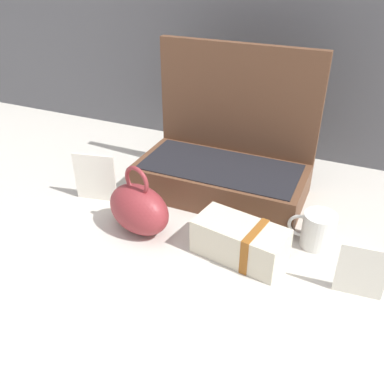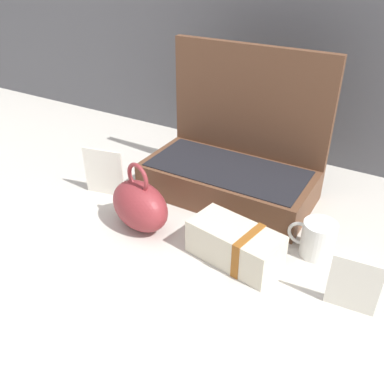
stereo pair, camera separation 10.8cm
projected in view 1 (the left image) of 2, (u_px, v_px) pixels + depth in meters
ground_plane at (193, 225)px, 1.16m from camera, size 6.00×6.00×0.00m
open_suitcase at (225, 161)px, 1.27m from camera, size 0.50×0.27×0.43m
teal_pouch_handbag at (139, 209)px, 1.10m from camera, size 0.21×0.16×0.19m
cream_toiletry_bag at (241, 241)px, 1.02m from camera, size 0.24×0.15×0.10m
coffee_mug at (317, 230)px, 1.06m from camera, size 0.12×0.08×0.09m
info_card_left at (95, 178)px, 1.23m from camera, size 0.13×0.03×0.15m
poster_card_right at (361, 272)px, 0.90m from camera, size 0.10×0.01×0.13m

